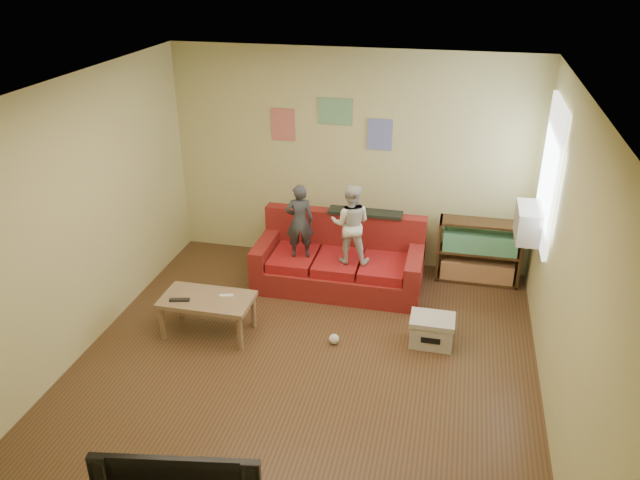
% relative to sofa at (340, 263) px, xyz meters
% --- Properties ---
extents(room_shell, '(4.52, 5.02, 2.72)m').
position_rel_sofa_xyz_m(room_shell, '(-0.02, -1.78, 1.06)').
color(room_shell, brown).
rests_on(room_shell, ground).
extents(sofa, '(1.98, 0.91, 0.87)m').
position_rel_sofa_xyz_m(sofa, '(0.00, 0.00, 0.00)').
color(sofa, maroon).
rests_on(sofa, ground).
extents(child_a, '(0.37, 0.30, 0.90)m').
position_rel_sofa_xyz_m(child_a, '(-0.45, -0.17, 0.57)').
color(child_a, '#2F343B').
rests_on(child_a, sofa).
extents(child_b, '(0.48, 0.39, 0.95)m').
position_rel_sofa_xyz_m(child_b, '(0.15, -0.17, 0.60)').
color(child_b, silver).
rests_on(child_b, sofa).
extents(coffee_table, '(0.95, 0.52, 0.43)m').
position_rel_sofa_xyz_m(coffee_table, '(-1.16, -1.34, 0.08)').
color(coffee_table, '#8E7154').
rests_on(coffee_table, ground).
extents(remote, '(0.22, 0.10, 0.02)m').
position_rel_sofa_xyz_m(remote, '(-1.41, -1.46, 0.15)').
color(remote, black).
rests_on(remote, coffee_table).
extents(game_controller, '(0.15, 0.08, 0.03)m').
position_rel_sofa_xyz_m(game_controller, '(-0.96, -1.29, 0.15)').
color(game_controller, white).
rests_on(game_controller, coffee_table).
extents(bookshelf, '(0.99, 0.30, 0.79)m').
position_rel_sofa_xyz_m(bookshelf, '(1.62, 0.46, 0.06)').
color(bookshelf, '#402915').
rests_on(bookshelf, ground).
extents(window, '(0.04, 1.08, 1.48)m').
position_rel_sofa_xyz_m(window, '(2.20, -0.13, 1.35)').
color(window, white).
rests_on(window, room_shell).
extents(ac_unit, '(0.28, 0.55, 0.35)m').
position_rel_sofa_xyz_m(ac_unit, '(2.08, -0.13, 0.79)').
color(ac_unit, '#B7B2A3').
rests_on(ac_unit, window).
extents(artwork_left, '(0.30, 0.01, 0.40)m').
position_rel_sofa_xyz_m(artwork_left, '(-0.87, 0.70, 1.46)').
color(artwork_left, '#D87266').
rests_on(artwork_left, room_shell).
extents(artwork_center, '(0.42, 0.01, 0.32)m').
position_rel_sofa_xyz_m(artwork_center, '(-0.22, 0.70, 1.66)').
color(artwork_center, '#72B27F').
rests_on(artwork_center, room_shell).
extents(artwork_right, '(0.30, 0.01, 0.38)m').
position_rel_sofa_xyz_m(artwork_right, '(0.33, 0.70, 1.41)').
color(artwork_right, '#727FCC').
rests_on(artwork_right, room_shell).
extents(file_box, '(0.45, 0.34, 0.31)m').
position_rel_sofa_xyz_m(file_box, '(1.17, -1.02, -0.13)').
color(file_box, beige).
rests_on(file_box, ground).
extents(tissue, '(0.12, 0.12, 0.11)m').
position_rel_sofa_xyz_m(tissue, '(0.19, -1.25, -0.24)').
color(tissue, silver).
rests_on(tissue, ground).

